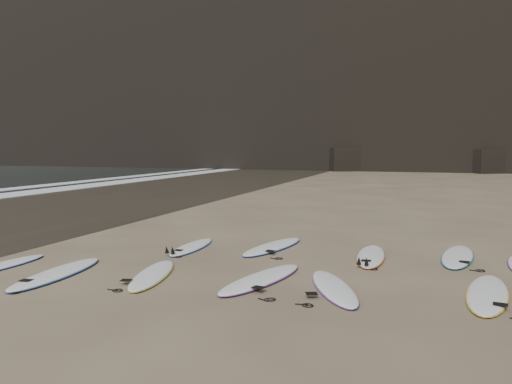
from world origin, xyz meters
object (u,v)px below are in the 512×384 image
surfboard_0 (57,273)px  surfboard_7 (371,256)px  surfboard_5 (192,247)px  surfboard_3 (334,287)px  surfboard_2 (261,278)px  surfboard_4 (488,293)px  surfboard_6 (273,246)px  surfboard_1 (152,274)px  surfboard_8 (458,256)px  surfboard_11 (4,265)px

surfboard_0 → surfboard_7: size_ratio=1.09×
surfboard_5 → surfboard_7: surfboard_7 is taller
surfboard_3 → surfboard_2: bearing=150.6°
surfboard_4 → surfboard_6: 5.50m
surfboard_1 → surfboard_7: (4.00, 3.17, 0.00)m
surfboard_2 → surfboard_5: 3.60m
surfboard_6 → surfboard_0: bearing=-117.7°
surfboard_6 → surfboard_5: bearing=-148.5°
surfboard_3 → surfboard_5: (-4.12, 2.55, -0.00)m
surfboard_4 → surfboard_8: bearing=104.1°
surfboard_7 → surfboard_11: 8.29m
surfboard_3 → surfboard_5: 4.85m
surfboard_1 → surfboard_2: surfboard_2 is taller
surfboard_4 → surfboard_7: bearing=141.0°
surfboard_1 → surfboard_4: surfboard_4 is taller
surfboard_4 → surfboard_0: bearing=-163.0°
surfboard_2 → surfboard_6: 3.17m
surfboard_4 → surfboard_7: 3.32m
surfboard_2 → surfboard_1: bearing=-155.8°
surfboard_4 → surfboard_1: bearing=-165.2°
surfboard_2 → surfboard_11: size_ratio=1.22×
surfboard_6 → surfboard_8: surfboard_6 is taller
surfboard_6 → surfboard_11: 6.29m
surfboard_1 → surfboard_4: 6.30m
surfboard_0 → surfboard_5: surfboard_0 is taller
surfboard_0 → surfboard_2: bearing=8.8°
surfboard_5 → surfboard_11: 4.34m
surfboard_5 → surfboard_4: bearing=-19.6°
surfboard_11 → surfboard_3: bearing=6.9°
surfboard_1 → surfboard_5: (-0.49, 2.80, -0.00)m
surfboard_7 → surfboard_8: (1.94, 0.60, 0.00)m
surfboard_11 → surfboard_2: bearing=9.4°
surfboard_1 → surfboard_2: size_ratio=0.90×
surfboard_0 → surfboard_2: surfboard_0 is taller
surfboard_3 → surfboard_11: (-7.15, -0.56, -0.00)m
surfboard_1 → surfboard_5: size_ratio=1.04×
surfboard_3 → surfboard_8: 4.21m
surfboard_4 → surfboard_7: size_ratio=1.06×
surfboard_3 → surfboard_11: bearing=160.8°
surfboard_8 → surfboard_11: surfboard_8 is taller
surfboard_4 → surfboard_11: size_ratio=1.22×
surfboard_7 → surfboard_0: bearing=-150.4°
surfboard_4 → surfboard_5: 7.06m
surfboard_4 → surfboard_6: bearing=158.1°
surfboard_11 → surfboard_7: bearing=27.2°
surfboard_7 → surfboard_8: surfboard_8 is taller
surfboard_5 → surfboard_8: (6.43, 0.97, 0.01)m
surfboard_5 → surfboard_6: (1.98, 0.69, 0.01)m
surfboard_0 → surfboard_8: surfboard_0 is taller
surfboard_3 → surfboard_7: bearing=59.1°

